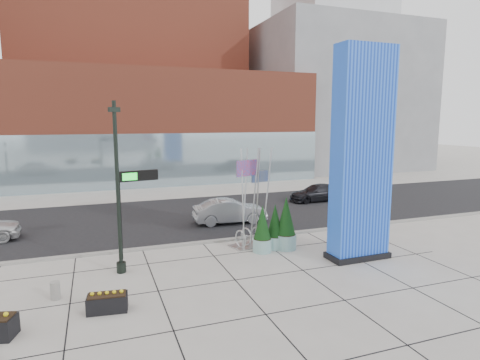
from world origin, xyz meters
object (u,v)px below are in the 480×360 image
object	(u,v)px
lamp_post	(118,205)
public_art_sculpture	(252,220)
car_silver_mid	(230,211)
overhead_street_sign	(135,184)
blue_pylon	(362,159)
concrete_bollard	(55,291)

from	to	relation	value
lamp_post	public_art_sculpture	world-z (taller)	lamp_post
car_silver_mid	overhead_street_sign	bearing A→B (deg)	129.97
blue_pylon	car_silver_mid	world-z (taller)	blue_pylon
concrete_bollard	overhead_street_sign	bearing A→B (deg)	48.17
lamp_post	public_art_sculpture	bearing A→B (deg)	13.60
blue_pylon	lamp_post	xyz separation A→B (m)	(-10.24, 1.85, -1.69)
public_art_sculpture	car_silver_mid	xyz separation A→B (m)	(0.35, 4.49, -0.56)
lamp_post	car_silver_mid	world-z (taller)	lamp_post
overhead_street_sign	car_silver_mid	bearing A→B (deg)	25.91
lamp_post	public_art_sculpture	xyz separation A→B (m)	(6.40, 1.55, -1.57)
lamp_post	overhead_street_sign	size ratio (longest dim) A/B	1.76
lamp_post	concrete_bollard	xyz separation A→B (m)	(-2.34, -1.81, -2.54)
lamp_post	car_silver_mid	size ratio (longest dim) A/B	1.58
lamp_post	blue_pylon	bearing A→B (deg)	-10.27
concrete_bollard	car_silver_mid	world-z (taller)	car_silver_mid
blue_pylon	overhead_street_sign	size ratio (longest dim) A/B	2.37
blue_pylon	lamp_post	world-z (taller)	blue_pylon
public_art_sculpture	overhead_street_sign	bearing A→B (deg)	162.15
overhead_street_sign	car_silver_mid	distance (m)	7.81
lamp_post	overhead_street_sign	distance (m)	1.99
overhead_street_sign	car_silver_mid	xyz separation A→B (m)	(5.93, 4.32, -2.68)
lamp_post	overhead_street_sign	xyz separation A→B (m)	(0.82, 1.72, 0.55)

